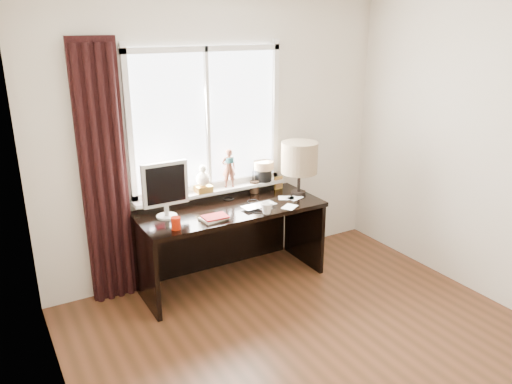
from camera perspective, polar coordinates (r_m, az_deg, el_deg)
floor at (r=3.78m, az=10.86°, el=-19.93°), size 3.50×4.00×0.00m
wall_back at (r=4.74m, az=-4.04°, el=6.08°), size 3.50×0.00×2.60m
wall_left at (r=2.42m, az=-20.68°, el=-8.15°), size 0.00×4.00×2.60m
laptop at (r=4.53m, az=0.37°, el=-1.61°), size 0.33×0.22×0.03m
mug at (r=4.37m, az=1.23°, el=-1.82°), size 0.13×0.13×0.11m
red_cup at (r=4.10m, az=-9.14°, el=-3.55°), size 0.08×0.08×0.10m
window at (r=4.65m, az=-5.15°, el=5.91°), size 1.52×0.21×1.40m
curtain at (r=4.34m, az=-16.95°, el=1.55°), size 0.38×0.09×2.25m
desk at (r=4.71m, az=-3.44°, el=-4.16°), size 1.70×0.70×0.75m
monitor at (r=4.28m, az=-10.34°, el=0.62°), size 0.40×0.18×0.49m
notebook_stack at (r=4.27m, az=-4.79°, el=-2.94°), size 0.24×0.19×0.03m
brush_holder at (r=4.90m, az=-0.18°, el=0.62°), size 0.09×0.09×0.25m
icon_frame at (r=5.01m, az=2.58°, el=1.05°), size 0.10×0.03×0.13m
table_lamp at (r=4.79m, az=4.99°, el=3.86°), size 0.35×0.35×0.52m
loose_papers at (r=4.70m, az=3.94°, el=-1.00°), size 0.36×0.39×0.00m
desk_cables at (r=4.59m, az=-0.83°, el=-1.45°), size 0.30×0.57×0.01m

